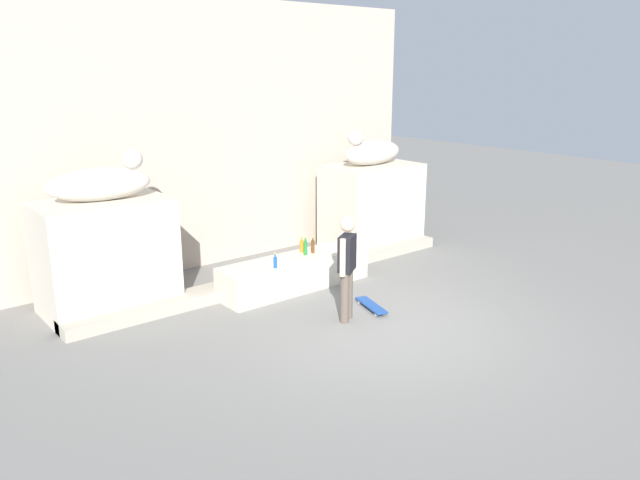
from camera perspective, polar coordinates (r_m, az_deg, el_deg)
The scene contains 14 objects.
ground_plane at distance 9.56m, azimuth 6.48°, elevation -8.24°, with size 40.00×40.00×0.00m, color slate.
facade_wall at distance 12.74m, azimuth -9.36°, elevation 9.63°, with size 9.24×0.60×5.13m, color #BCA998.
pedestal_left at distance 10.58m, azimuth -19.11°, elevation -1.39°, with size 2.04×1.31×1.82m, color beige.
pedestal_right at distance 13.67m, azimuth 4.77°, elevation 3.15°, with size 2.04×1.31×1.82m, color beige.
statue_reclining_left at distance 10.32m, azimuth -19.50°, elevation 5.00°, with size 1.67×0.81×0.78m.
statue_reclining_right at distance 13.43m, azimuth 4.78°, elevation 8.11°, with size 1.64×0.67×0.78m.
ledge_block at distance 11.15m, azimuth -2.33°, elevation -3.03°, with size 2.88×0.76×0.58m, color beige.
skater at distance 9.56m, azimuth 2.49°, elevation -2.24°, with size 0.47×0.36×1.67m.
skateboard at distance 10.29m, azimuth 4.74°, elevation -6.01°, with size 0.42×0.82×0.08m.
bottle_brown at distance 11.29m, azimuth -0.66°, elevation -0.58°, with size 0.06×0.06×0.30m.
bottle_orange at distance 11.34m, azimuth -1.70°, elevation -0.55°, with size 0.07×0.07×0.29m.
bottle_blue at distance 10.48m, azimuth -4.14°, elevation -2.03°, with size 0.06×0.06×0.26m.
bottle_green at distance 11.17m, azimuth -1.35°, elevation -0.68°, with size 0.07×0.07×0.33m.
stair_step at distance 11.55m, azimuth -3.68°, elevation -3.34°, with size 7.96×0.50×0.21m, color #A9A08F.
Camera 1 is at (-6.31, -6.06, 3.85)m, focal length 34.78 mm.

